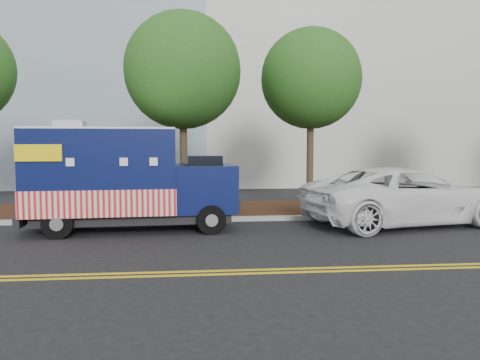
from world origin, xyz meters
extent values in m
plane|color=black|center=(0.00, 0.00, 0.00)|extent=(120.00, 120.00, 0.00)
cube|color=#9E9E99|center=(0.00, 1.40, 0.07)|extent=(120.00, 0.18, 0.15)
cube|color=black|center=(0.00, 3.50, 0.07)|extent=(120.00, 4.00, 0.15)
cube|color=gold|center=(0.00, -4.45, 0.01)|extent=(120.00, 0.10, 0.01)
cube|color=gold|center=(0.00, -4.70, 0.01)|extent=(120.00, 0.10, 0.01)
cylinder|color=#38281C|center=(0.95, 3.10, 2.01)|extent=(0.26, 0.26, 4.01)
sphere|color=#194F16|center=(0.95, 3.10, 5.03)|extent=(4.05, 4.05, 4.05)
cylinder|color=#38281C|center=(5.68, 3.84, 1.99)|extent=(0.26, 0.26, 3.98)
sphere|color=#194F16|center=(5.68, 3.84, 4.92)|extent=(3.75, 3.75, 3.75)
cube|color=black|center=(-0.40, 0.19, 0.41)|extent=(5.50, 2.14, 0.27)
cube|color=#091143|center=(-1.27, 0.14, 1.74)|extent=(4.17, 2.45, 2.31)
cube|color=red|center=(-1.27, 0.14, 0.92)|extent=(4.22, 2.51, 0.72)
cube|color=white|center=(-1.27, 0.14, 2.91)|extent=(4.17, 2.45, 0.06)
cube|color=#B7B7BA|center=(-2.13, 0.09, 3.04)|extent=(0.82, 0.82, 0.21)
cube|color=#091143|center=(1.62, 0.31, 1.21)|extent=(1.85, 2.17, 1.35)
cube|color=black|center=(1.57, 0.30, 1.85)|extent=(1.07, 1.93, 0.63)
cube|color=black|center=(2.51, 0.36, 0.75)|extent=(0.19, 1.93, 0.29)
cube|color=black|center=(-3.34, 0.02, 0.43)|extent=(0.30, 2.18, 0.27)
cube|color=#B7B7BA|center=(-3.31, 0.02, 1.78)|extent=(0.14, 1.74, 1.83)
cube|color=#B7B7BA|center=(-1.05, 1.30, 1.78)|extent=(1.74, 0.14, 1.06)
cube|color=yellow|center=(-2.65, -1.09, 2.27)|extent=(1.16, 0.09, 0.43)
cube|color=yellow|center=(-2.78, 1.20, 2.27)|extent=(1.16, 0.09, 0.43)
cylinder|color=black|center=(1.77, -0.67, 0.41)|extent=(0.82, 0.32, 0.81)
cylinder|color=black|center=(1.66, 1.29, 0.41)|extent=(0.82, 0.32, 0.81)
cylinder|color=black|center=(-2.27, -0.91, 0.41)|extent=(0.82, 0.32, 0.81)
cylinder|color=black|center=(-2.38, 1.06, 0.41)|extent=(0.82, 0.32, 0.81)
imported|color=white|center=(7.81, 0.29, 0.89)|extent=(6.85, 4.18, 1.77)
camera|label=1|loc=(1.31, -13.47, 2.51)|focal=35.00mm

